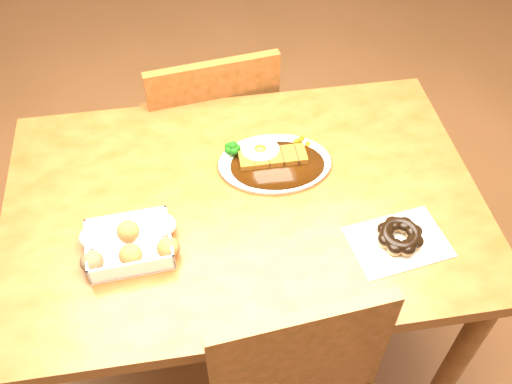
{
  "coord_description": "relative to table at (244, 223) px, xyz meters",
  "views": [
    {
      "loc": [
        -0.11,
        -0.93,
        1.85
      ],
      "look_at": [
        0.03,
        -0.03,
        0.81
      ],
      "focal_mm": 40.0,
      "sensor_mm": 36.0,
      "label": 1
    }
  ],
  "objects": [
    {
      "name": "pon_de_ring",
      "position": [
        0.34,
        -0.19,
        0.12
      ],
      "size": [
        0.25,
        0.19,
        0.04
      ],
      "rotation": [
        0.0,
        0.0,
        0.15
      ],
      "color": "silver",
      "rests_on": "table"
    },
    {
      "name": "ground",
      "position": [
        0.0,
        0.0,
        -0.65
      ],
      "size": [
        6.0,
        6.0,
        0.0
      ],
      "primitive_type": "plane",
      "color": "brown",
      "rests_on": "ground"
    },
    {
      "name": "table",
      "position": [
        0.0,
        0.0,
        0.0
      ],
      "size": [
        1.2,
        0.8,
        0.75
      ],
      "color": "#502F10",
      "rests_on": "ground"
    },
    {
      "name": "donut_box",
      "position": [
        -0.28,
        -0.12,
        0.13
      ],
      "size": [
        0.23,
        0.16,
        0.06
      ],
      "rotation": [
        0.0,
        0.0,
        0.07
      ],
      "color": "white",
      "rests_on": "table"
    },
    {
      "name": "chair_far",
      "position": [
        -0.05,
        0.54,
        -0.17
      ],
      "size": [
        0.47,
        0.47,
        0.87
      ],
      "rotation": [
        0.0,
        0.0,
        3.27
      ],
      "color": "#502F10",
      "rests_on": "ground"
    },
    {
      "name": "katsu_curry_plate",
      "position": [
        0.09,
        0.11,
        0.11
      ],
      "size": [
        0.31,
        0.23,
        0.06
      ],
      "rotation": [
        0.0,
        0.0,
        -0.07
      ],
      "color": "white",
      "rests_on": "table"
    }
  ]
}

